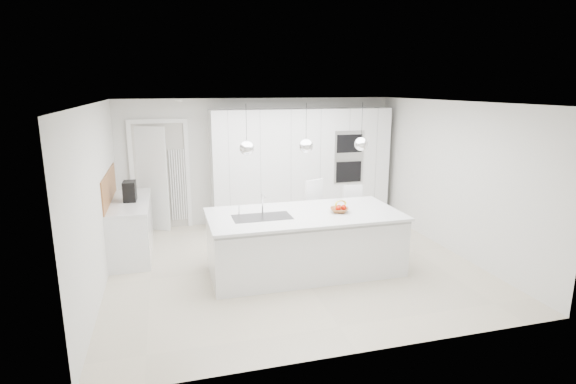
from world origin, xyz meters
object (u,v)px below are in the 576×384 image
object	(u,v)px
fruit_bowl	(339,210)
bar_stool_right	(355,217)
bar_stool_left	(317,217)
espresso_machine	(130,191)
island_base	(305,244)

from	to	relation	value
fruit_bowl	bar_stool_right	world-z (taller)	bar_stool_right
fruit_bowl	bar_stool_right	distance (m)	1.13
fruit_bowl	bar_stool_left	xyz separation A→B (m)	(-0.05, 0.86, -0.34)
espresso_machine	island_base	bearing A→B (deg)	-28.45
fruit_bowl	bar_stool_left	world-z (taller)	bar_stool_left
espresso_machine	bar_stool_left	distance (m)	3.10
island_base	espresso_machine	size ratio (longest dim) A/B	8.60
island_base	espresso_machine	xyz separation A→B (m)	(-2.53, 1.49, 0.63)
fruit_bowl	bar_stool_left	distance (m)	0.93
espresso_machine	bar_stool_right	xyz separation A→B (m)	(3.68, -0.70, -0.54)
island_base	bar_stool_right	distance (m)	1.40
bar_stool_left	bar_stool_right	xyz separation A→B (m)	(0.69, -0.02, -0.06)
fruit_bowl	bar_stool_right	xyz separation A→B (m)	(0.64, 0.84, -0.41)
island_base	bar_stool_left	distance (m)	0.95
island_base	espresso_machine	world-z (taller)	espresso_machine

